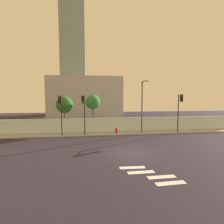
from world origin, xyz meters
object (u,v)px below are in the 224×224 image
Objects in this scene: traffic_light_left at (84,107)px; traffic_light_right at (180,105)px; street_lamp_curbside at (142,102)px; roadside_tree_leftmost at (65,105)px; traffic_light_center at (61,107)px; roadside_tree_midleft at (93,102)px; fire_hydrant at (116,130)px.

traffic_light_right is (12.20, -0.23, 0.12)m from traffic_light_left.
traffic_light_left is 7.43m from street_lamp_curbside.
roadside_tree_leftmost is (-14.90, 4.15, -0.09)m from traffic_light_right.
traffic_light_center is at bearing -89.90° from roadside_tree_leftmost.
traffic_light_left is 0.73× the size of street_lamp_curbside.
traffic_light_left is 4.12m from roadside_tree_midleft.
traffic_light_left is 0.97× the size of traffic_light_right.
fire_hydrant is 8.17m from roadside_tree_leftmost.
traffic_light_left is at bearing -55.37° from roadside_tree_leftmost.
traffic_light_center is at bearing -177.29° from street_lamp_curbside.
roadside_tree_midleft reaches higher than traffic_light_center.
traffic_light_left is 2.70m from traffic_light_center.
street_lamp_curbside is 4.91m from fire_hydrant.
street_lamp_curbside is at bearing 2.30° from traffic_light_left.
roadside_tree_midleft is at bearing 46.39° from traffic_light_center.
traffic_light_left is 6.66× the size of fire_hydrant.
traffic_light_center is 6.64× the size of fire_hydrant.
roadside_tree_leftmost is (-0.01, 4.10, 0.03)m from traffic_light_center.
traffic_light_left is 4.76m from roadside_tree_leftmost.
traffic_light_left reaches higher than roadside_tree_leftmost.
street_lamp_curbside is 10.75m from roadside_tree_leftmost.
traffic_light_right is at bearing -15.54° from roadside_tree_leftmost.
fire_hydrant is at bearing -25.64° from roadside_tree_leftmost.
traffic_light_center is at bearing 179.82° from traffic_light_right.
traffic_light_center is 7.52m from fire_hydrant.
street_lamp_curbside is (-4.79, 0.52, 0.38)m from traffic_light_right.
traffic_light_center reaches higher than roadside_tree_leftmost.
street_lamp_curbside reaches higher than roadside_tree_midleft.
traffic_light_center is at bearing -173.00° from fire_hydrant.
street_lamp_curbside reaches higher than traffic_light_center.
fire_hydrant is at bearing 173.80° from traffic_light_right.
traffic_light_right is 0.97× the size of roadside_tree_midleft.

